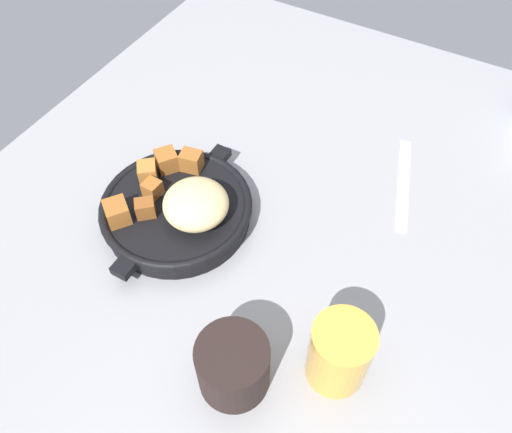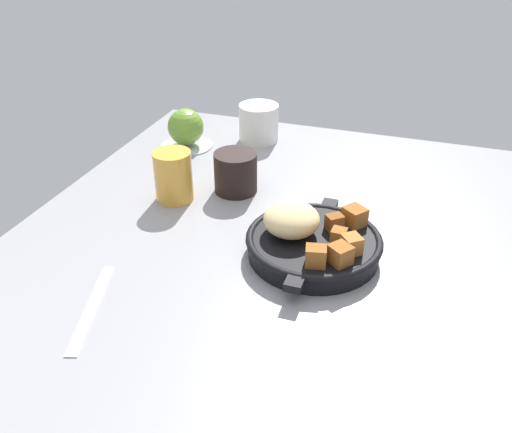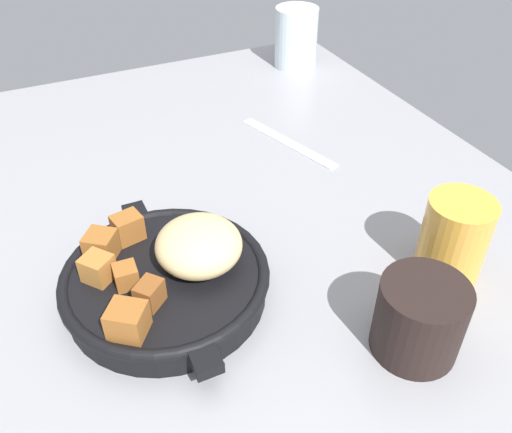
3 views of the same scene
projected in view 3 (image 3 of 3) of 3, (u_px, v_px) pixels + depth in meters
ground_plane at (235, 261)px, 60.09cm from camera, size 107.42×79.72×2.40cm
cast_iron_skillet at (169, 275)px, 52.91cm from camera, size 24.74×20.49×7.86cm
butter_knife at (288, 142)px, 77.75cm from camera, size 17.55×6.79×0.36cm
juice_glass_amber at (454, 239)px, 54.28cm from camera, size 6.69×6.69×9.08cm
coffee_mug_dark at (419, 319)px, 47.16cm from camera, size 7.81×7.81×7.44cm
water_glass_tall at (296, 37)px, 96.61cm from camera, size 7.59×7.59×10.39cm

